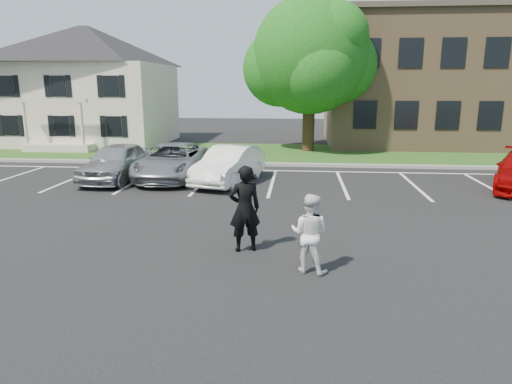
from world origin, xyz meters
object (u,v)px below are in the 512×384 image
(office_building, at_px, (499,81))
(car_silver_minivan, at_px, (173,161))
(house, at_px, (89,86))
(car_white_sedan, at_px, (229,165))
(tree, at_px, (312,58))
(man_black_suit, at_px, (245,209))
(car_silver_west, at_px, (117,162))
(man_white_shirt, at_px, (309,233))

(office_building, relative_size, car_silver_minivan, 4.25)
(house, distance_m, car_white_sedan, 16.84)
(tree, distance_m, car_silver_minivan, 11.43)
(car_white_sedan, bearing_deg, tree, 84.55)
(man_black_suit, distance_m, car_white_sedan, 7.81)
(car_white_sedan, bearing_deg, car_silver_west, -166.21)
(man_black_suit, xyz_separation_m, car_white_sedan, (-1.54, 7.65, -0.30))
(man_black_suit, bearing_deg, car_silver_minivan, -83.19)
(house, xyz_separation_m, tree, (14.67, -2.85, 1.52))
(man_black_suit, distance_m, car_silver_west, 9.93)
(tree, bearing_deg, car_silver_west, -131.35)
(house, bearing_deg, man_white_shirt, -55.62)
(car_silver_west, height_order, car_white_sedan, car_silver_west)
(car_silver_west, xyz_separation_m, car_white_sedan, (4.70, -0.07, -0.04))
(car_silver_west, distance_m, car_silver_minivan, 2.27)
(house, relative_size, car_silver_minivan, 1.96)
(man_white_shirt, relative_size, car_silver_west, 0.37)
(tree, xyz_separation_m, car_white_sedan, (-3.40, -9.27, -4.62))
(house, distance_m, tree, 15.02)
(office_building, height_order, car_silver_minivan, office_building)
(house, height_order, car_silver_minivan, house)
(house, xyz_separation_m, car_silver_minivan, (8.77, -11.48, -3.10))
(tree, bearing_deg, office_building, 21.54)
(house, xyz_separation_m, car_white_sedan, (11.27, -12.12, -3.10))
(house, relative_size, car_silver_west, 2.28)
(tree, height_order, man_white_shirt, tree)
(tree, height_order, car_white_sedan, tree)
(tree, bearing_deg, car_white_sedan, -110.13)
(house, height_order, tree, tree)
(car_white_sedan, bearing_deg, man_black_suit, -63.94)
(car_silver_west, distance_m, car_white_sedan, 4.70)
(car_silver_west, bearing_deg, car_white_sedan, 1.88)
(office_building, xyz_separation_m, car_silver_minivan, (-18.23, -13.50, -3.43))
(office_building, height_order, man_black_suit, office_building)
(house, xyz_separation_m, man_white_shirt, (14.30, -20.90, -2.99))
(tree, bearing_deg, car_silver_minivan, -124.32)
(man_white_shirt, relative_size, car_white_sedan, 0.38)
(man_white_shirt, bearing_deg, car_silver_minivan, -42.06)
(house, bearing_deg, office_building, 4.28)
(tree, xyz_separation_m, man_white_shirt, (-0.37, -18.05, -4.51))
(car_white_sedan, bearing_deg, office_building, 56.63)
(car_silver_minivan, distance_m, car_white_sedan, 2.58)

